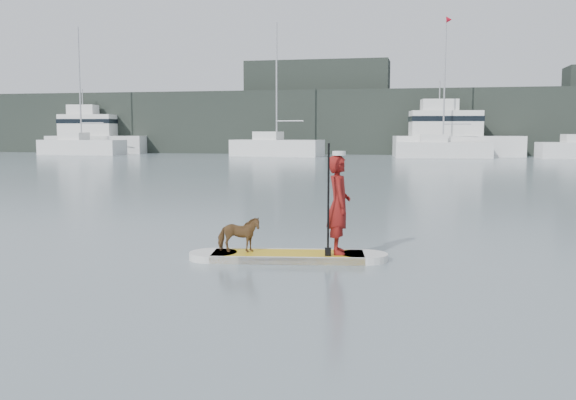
% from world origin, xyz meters
% --- Properties ---
extents(ground, '(140.00, 140.00, 0.00)m').
position_xyz_m(ground, '(0.00, 0.00, 0.00)').
color(ground, slate).
rests_on(ground, ground).
extents(paddleboard, '(3.27, 1.19, 0.12)m').
position_xyz_m(paddleboard, '(-1.65, 0.93, 0.06)').
color(paddleboard, gold).
rests_on(paddleboard, ground).
extents(paddler, '(0.51, 0.66, 1.61)m').
position_xyz_m(paddler, '(-0.83, 1.06, 0.93)').
color(paddler, maroon).
rests_on(paddler, paddleboard).
extents(white_cap, '(0.22, 0.22, 0.07)m').
position_xyz_m(white_cap, '(-0.83, 1.06, 1.77)').
color(white_cap, silver).
rests_on(white_cap, paddler).
extents(dog, '(0.76, 0.46, 0.60)m').
position_xyz_m(dog, '(-2.46, 0.80, 0.42)').
color(dog, '#562F1D').
rests_on(dog, paddleboard).
extents(paddle, '(0.10, 0.30, 2.00)m').
position_xyz_m(paddle, '(-0.96, 0.79, 0.80)').
color(paddle, black).
rests_on(paddle, ground).
extents(sailboat_a, '(8.12, 3.13, 11.54)m').
position_xyz_m(sailboat_a, '(-30.46, 44.61, 0.81)').
color(sailboat_a, white).
rests_on(sailboat_a, ground).
extents(sailboat_c, '(8.17, 3.77, 11.29)m').
position_xyz_m(sailboat_c, '(-12.02, 44.59, 0.84)').
color(sailboat_c, white).
rests_on(sailboat_c, ground).
extents(sailboat_d, '(7.76, 2.91, 11.21)m').
position_xyz_m(sailboat_d, '(1.90, 44.28, 0.80)').
color(sailboat_d, white).
rests_on(sailboat_d, ground).
extents(motor_yacht_a, '(11.02, 4.81, 6.39)m').
position_xyz_m(motor_yacht_a, '(2.76, 47.22, 1.80)').
color(motor_yacht_a, white).
rests_on(motor_yacht_a, ground).
extents(motor_yacht_b, '(9.77, 4.34, 6.24)m').
position_xyz_m(motor_yacht_b, '(-31.42, 48.66, 1.75)').
color(motor_yacht_b, white).
rests_on(motor_yacht_b, ground).
extents(shore_mass, '(90.00, 6.00, 6.00)m').
position_xyz_m(shore_mass, '(0.00, 53.00, 3.00)').
color(shore_mass, black).
rests_on(shore_mass, ground).
extents(shore_building_west, '(14.00, 4.00, 9.00)m').
position_xyz_m(shore_building_west, '(-10.00, 54.00, 4.50)').
color(shore_building_west, black).
rests_on(shore_building_west, ground).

